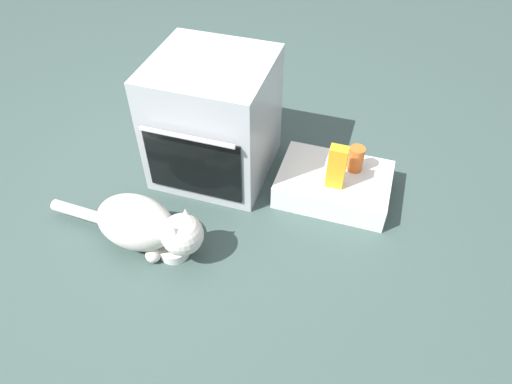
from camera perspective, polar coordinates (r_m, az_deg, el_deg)
The scene contains 7 objects.
ground at distance 2.45m, azimuth -7.28°, elevation -2.98°, with size 8.00×8.00×0.00m, color #384C47.
oven at distance 2.51m, azimuth -5.23°, elevation 8.83°, with size 0.60×0.63×0.66m.
pantry_cabinet at distance 2.53m, azimuth 9.45°, elevation 0.94°, with size 0.58×0.41×0.14m, color white.
food_bowl at distance 2.28m, azimuth -9.96°, elevation -6.90°, with size 0.15×0.15×0.08m.
cat at distance 2.25m, azimuth -13.44°, elevation -3.92°, with size 0.85×0.29×0.28m.
juice_carton at distance 2.34m, azimuth 9.83°, elevation 3.04°, with size 0.09×0.06×0.24m, color orange.
sauce_jar at distance 2.49m, azimuth 12.11°, elevation 3.99°, with size 0.08×0.08×0.14m, color #D16023.
Camera 1 is at (0.78, -1.46, 1.80)m, focal length 32.74 mm.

